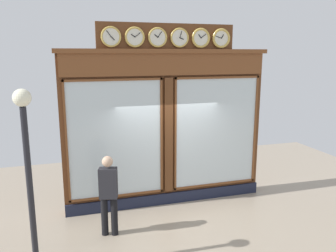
{
  "coord_description": "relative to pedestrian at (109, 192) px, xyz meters",
  "views": [
    {
      "loc": [
        2.33,
        7.63,
        3.67
      ],
      "look_at": [
        0.0,
        0.0,
        1.98
      ],
      "focal_mm": 36.51,
      "sensor_mm": 36.0,
      "label": 1
    }
  ],
  "objects": [
    {
      "name": "street_lamp",
      "position": [
        1.36,
        0.95,
        1.19
      ],
      "size": [
        0.28,
        0.28,
        3.15
      ],
      "color": "black",
      "rests_on": "ground_plane"
    },
    {
      "name": "shop_facade",
      "position": [
        -1.59,
        -1.22,
        1.02
      ],
      "size": [
        5.04,
        0.42,
        4.35
      ],
      "color": "#5B3319",
      "rests_on": "ground_plane"
    },
    {
      "name": "pedestrian",
      "position": [
        0.0,
        0.0,
        0.0
      ],
      "size": [
        0.41,
        0.31,
        1.69
      ],
      "color": "black",
      "rests_on": "ground_plane"
    }
  ]
}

